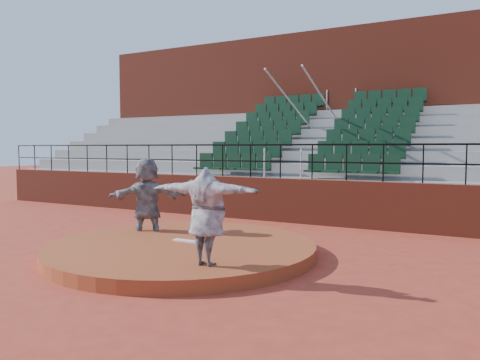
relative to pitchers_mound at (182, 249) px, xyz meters
The scene contains 9 objects.
ground 0.12m from the pitchers_mound, ahead, with size 90.00×90.00×0.00m, color #AA3A26.
pitchers_mound is the anchor object (origin of this frame).
pitching_rubber 0.21m from the pitchers_mound, 90.00° to the left, with size 0.60×0.15×0.03m, color white.
boundary_wall 5.03m from the pitchers_mound, 90.00° to the left, with size 24.00×0.30×1.30m, color maroon.
wall_railing 5.35m from the pitchers_mound, 90.00° to the left, with size 24.04×0.05×1.03m.
seating_deck 8.75m from the pitchers_mound, 90.00° to the left, with size 24.00×5.97×4.63m.
press_box_facade 13.06m from the pitchers_mound, 90.00° to the left, with size 24.00×3.00×7.10m, color maroon.
pitcher 2.14m from the pitchers_mound, 41.52° to the right, with size 2.02×0.55×1.64m, color black.
fielder 2.00m from the pitchers_mound, 152.60° to the left, with size 1.84×0.59×1.98m, color black.
Camera 1 is at (5.64, -7.79, 2.22)m, focal length 35.00 mm.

